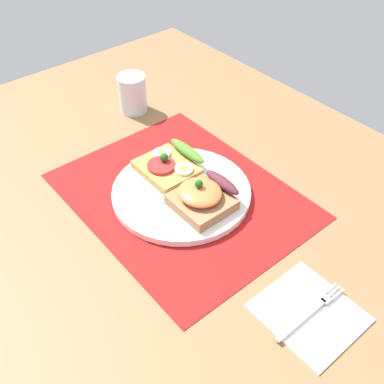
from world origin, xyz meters
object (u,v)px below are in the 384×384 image
object	(u,v)px
plate	(181,192)
drinking_glass	(132,94)
sandwich_egg_tomato	(170,165)
fork	(312,310)
napkin	(309,312)
sandwich_salmon	(203,197)

from	to	relation	value
plate	drinking_glass	world-z (taller)	drinking_glass
sandwich_egg_tomato	plate	bearing A→B (deg)	-18.29
fork	plate	bearing A→B (deg)	177.74
plate	napkin	xyz separation A→B (cm)	(30.75, -1.52, -0.63)
sandwich_salmon	napkin	distance (cm)	25.60
sandwich_salmon	fork	world-z (taller)	sandwich_salmon
fork	sandwich_egg_tomato	bearing A→B (deg)	175.19
sandwich_egg_tomato	napkin	distance (cm)	36.61
fork	sandwich_salmon	bearing A→B (deg)	176.50
napkin	fork	distance (cm)	0.58
sandwich_egg_tomato	drinking_glass	size ratio (longest dim) A/B	1.28
sandwich_egg_tomato	sandwich_salmon	bearing A→B (deg)	-7.81
napkin	drinking_glass	distance (cm)	61.41
napkin	sandwich_salmon	bearing A→B (deg)	175.80
napkin	fork	size ratio (longest dim) A/B	0.99
sandwich_salmon	napkin	xyz separation A→B (cm)	(25.34, -1.86, -3.16)
plate	sandwich_salmon	distance (cm)	5.99
plate	sandwich_salmon	world-z (taller)	sandwich_salmon
napkin	drinking_glass	world-z (taller)	drinking_glass
sandwich_egg_tomato	napkin	xyz separation A→B (cm)	(36.37, -3.37, -2.53)
plate	fork	world-z (taller)	plate
napkin	sandwich_egg_tomato	bearing A→B (deg)	174.70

